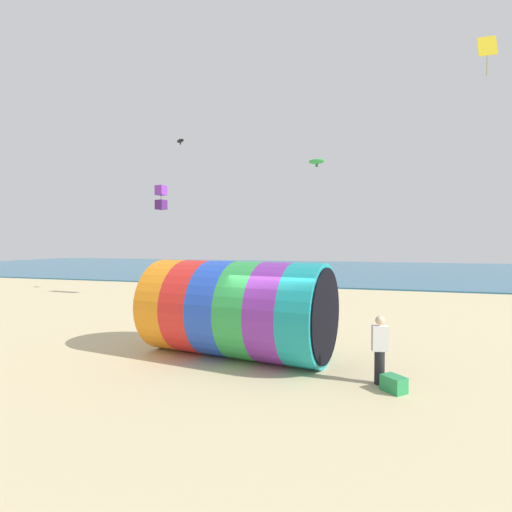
{
  "coord_description": "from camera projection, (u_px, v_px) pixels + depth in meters",
  "views": [
    {
      "loc": [
        2.57,
        -10.83,
        3.39
      ],
      "look_at": [
        -1.38,
        2.24,
        2.92
      ],
      "focal_mm": 28.0,
      "sensor_mm": 36.0,
      "label": 1
    }
  ],
  "objects": [
    {
      "name": "sea",
      "position": [
        354.0,
        270.0,
        48.13
      ],
      "size": [
        120.0,
        40.0,
        0.1
      ],
      "primitive_type": "cube",
      "color": "#236084",
      "rests_on": "ground"
    },
    {
      "name": "cooler_box",
      "position": [
        394.0,
        384.0,
        9.02
      ],
      "size": [
        0.62,
        0.62,
        0.36
      ],
      "primitive_type": "cube",
      "rotation": [
        0.0,
        0.0,
        2.37
      ],
      "color": "#268C4C",
      "rests_on": "ground"
    },
    {
      "name": "bystander_near_water",
      "position": [
        324.0,
        286.0,
        22.42
      ],
      "size": [
        0.24,
        0.36,
        1.76
      ],
      "color": "#383D56",
      "rests_on": "ground"
    },
    {
      "name": "kite_yellow_diamond",
      "position": [
        487.0,
        47.0,
        18.1
      ],
      "size": [
        0.77,
        0.48,
        1.85
      ],
      "color": "yellow"
    },
    {
      "name": "kite_purple_box",
      "position": [
        161.0,
        198.0,
        24.17
      ],
      "size": [
        0.63,
        0.63,
        1.55
      ],
      "color": "purple"
    },
    {
      "name": "kite_black_parafoil",
      "position": [
        180.0,
        141.0,
        25.29
      ],
      "size": [
        0.75,
        0.6,
        0.36
      ],
      "color": "black"
    },
    {
      "name": "giant_inflatable_tube",
      "position": [
        237.0,
        309.0,
        11.79
      ],
      "size": [
        5.79,
        3.63,
        2.83
      ],
      "color": "orange",
      "rests_on": "ground"
    },
    {
      "name": "kite_handler",
      "position": [
        380.0,
        349.0,
        9.5
      ],
      "size": [
        0.4,
        0.29,
        1.64
      ],
      "color": "black",
      "rests_on": "ground"
    },
    {
      "name": "kite_green_parafoil",
      "position": [
        317.0,
        161.0,
        27.45
      ],
      "size": [
        1.17,
        0.57,
        0.59
      ],
      "color": "green"
    },
    {
      "name": "ground_plane",
      "position": [
        280.0,
        363.0,
        11.22
      ],
      "size": [
        120.0,
        120.0,
        0.0
      ],
      "primitive_type": "plane",
      "color": "#CCBA8C"
    }
  ]
}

